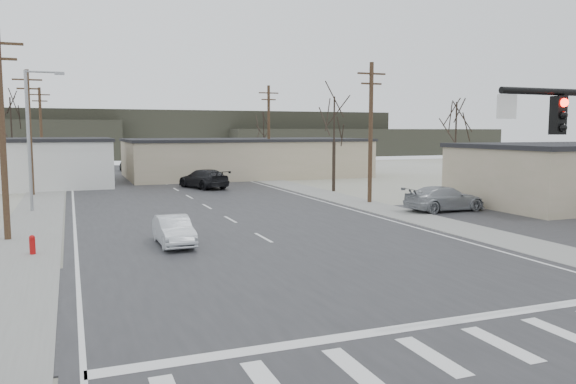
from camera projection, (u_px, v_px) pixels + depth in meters
name	position (u px, v px, depth m)	size (l,w,h in m)	color
ground	(336.00, 279.00, 19.75)	(140.00, 140.00, 0.00)	#BABAB6
main_road	(226.00, 217.00, 33.64)	(18.00, 110.00, 0.05)	#28272A
cross_road	(336.00, 279.00, 19.74)	(90.00, 10.00, 0.04)	#28272A
sidewalk_left	(37.00, 215.00, 34.45)	(3.00, 90.00, 0.06)	gray
sidewalk_right	(346.00, 200.00, 42.09)	(3.00, 90.00, 0.06)	gray
fire_hydrant	(32.00, 245.00, 23.43)	(0.24, 0.24, 0.87)	#A50C0C
building_right_far	(245.00, 157.00, 63.88)	(26.30, 14.30, 4.30)	tan
building_lot	(569.00, 174.00, 39.28)	(14.30, 10.30, 4.30)	tan
upole_left_b	(2.00, 130.00, 26.15)	(2.20, 0.30, 10.00)	#44341F
upole_left_c	(30.00, 130.00, 44.68)	(2.20, 0.30, 10.00)	#44341F
upole_left_d	(41.00, 130.00, 63.20)	(2.20, 0.30, 10.00)	#44341F
upole_right_a	(371.00, 130.00, 40.00)	(2.20, 0.30, 10.00)	#44341F
upole_right_b	(269.00, 130.00, 60.38)	(2.20, 0.30, 10.00)	#44341F
streetlight_main	(32.00, 132.00, 35.68)	(2.40, 0.25, 9.00)	gray
tree_right_mid	(334.00, 122.00, 47.69)	(3.74, 3.74, 8.33)	#32271E
tree_left_far	(11.00, 120.00, 56.63)	(3.96, 3.96, 8.82)	#32271E
tree_right_far	(264.00, 128.00, 72.72)	(3.52, 3.52, 7.84)	#32271E
tree_lot	(456.00, 126.00, 47.45)	(3.52, 3.52, 7.84)	#32271E
hill_center	(194.00, 134.00, 113.59)	(80.00, 18.00, 9.00)	#333026
hill_right	(361.00, 142.00, 120.84)	(60.00, 18.00, 5.50)	#333026
sedan_crossing	(174.00, 231.00, 25.39)	(1.38, 3.97, 1.31)	silver
car_far_a	(204.00, 179.00, 50.41)	(2.39, 5.88, 1.71)	black
car_far_b	(127.00, 165.00, 71.84)	(1.82, 4.53, 1.54)	black
car_parked_silver	(444.00, 199.00, 36.20)	(2.22, 5.46, 1.59)	gray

